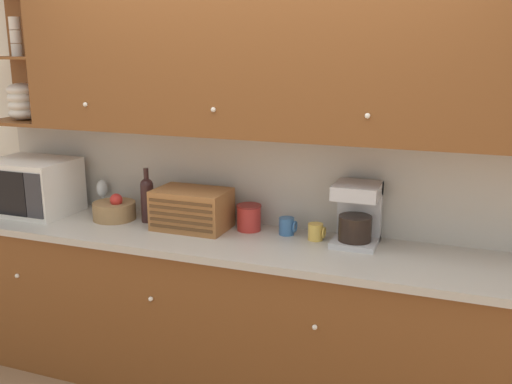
# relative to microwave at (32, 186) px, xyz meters

# --- Properties ---
(ground_plane) EXTENTS (24.00, 24.00, 0.00)m
(ground_plane) POSITION_rel_microwave_xyz_m (1.47, 0.28, -1.09)
(ground_plane) COLOR #896647
(wall_back) EXTENTS (5.98, 0.06, 2.60)m
(wall_back) POSITION_rel_microwave_xyz_m (1.47, 0.31, 0.21)
(wall_back) COLOR silver
(wall_back) RESTS_ON ground_plane
(counter_unit) EXTENTS (3.60, 0.63, 0.92)m
(counter_unit) POSITION_rel_microwave_xyz_m (1.47, -0.02, -0.63)
(counter_unit) COLOR brown
(counter_unit) RESTS_ON ground_plane
(backsplash_panel) EXTENTS (3.58, 0.01, 0.55)m
(backsplash_panel) POSITION_rel_microwave_xyz_m (1.47, 0.27, 0.10)
(backsplash_panel) COLOR #B7B2A8
(backsplash_panel) RESTS_ON counter_unit
(upper_cabinets) EXTENTS (3.58, 0.35, 0.84)m
(upper_cabinets) POSITION_rel_microwave_xyz_m (1.63, 0.11, 0.79)
(upper_cabinets) COLOR brown
(upper_cabinets) RESTS_ON backsplash_panel
(microwave) EXTENTS (0.51, 0.40, 0.34)m
(microwave) POSITION_rel_microwave_xyz_m (0.00, 0.00, 0.00)
(microwave) COLOR silver
(microwave) RESTS_ON counter_unit
(wine_glass) EXTENTS (0.07, 0.07, 0.19)m
(wine_glass) POSITION_rel_microwave_xyz_m (0.37, 0.21, -0.04)
(wine_glass) COLOR silver
(wine_glass) RESTS_ON counter_unit
(fruit_basket) EXTENTS (0.25, 0.25, 0.17)m
(fruit_basket) POSITION_rel_microwave_xyz_m (0.56, 0.05, -0.11)
(fruit_basket) COLOR #937047
(fruit_basket) RESTS_ON counter_unit
(wine_bottle) EXTENTS (0.08, 0.08, 0.32)m
(wine_bottle) POSITION_rel_microwave_xyz_m (0.78, 0.08, -0.02)
(wine_bottle) COLOR black
(wine_bottle) RESTS_ON counter_unit
(bread_box) EXTENTS (0.42, 0.28, 0.23)m
(bread_box) POSITION_rel_microwave_xyz_m (1.08, 0.06, -0.05)
(bread_box) COLOR #996033
(bread_box) RESTS_ON counter_unit
(storage_canister) EXTENTS (0.14, 0.14, 0.15)m
(storage_canister) POSITION_rel_microwave_xyz_m (1.40, 0.14, -0.09)
(storage_canister) COLOR #B22D28
(storage_canister) RESTS_ON counter_unit
(mug_blue_second) EXTENTS (0.10, 0.08, 0.10)m
(mug_blue_second) POSITION_rel_microwave_xyz_m (1.63, 0.14, -0.12)
(mug_blue_second) COLOR #38669E
(mug_blue_second) RESTS_ON counter_unit
(mug) EXTENTS (0.09, 0.08, 0.09)m
(mug) POSITION_rel_microwave_xyz_m (1.80, 0.11, -0.12)
(mug) COLOR gold
(mug) RESTS_ON counter_unit
(coffee_maker) EXTENTS (0.23, 0.25, 0.33)m
(coffee_maker) POSITION_rel_microwave_xyz_m (2.01, 0.13, -0.00)
(coffee_maker) COLOR #B7B7BC
(coffee_maker) RESTS_ON counter_unit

